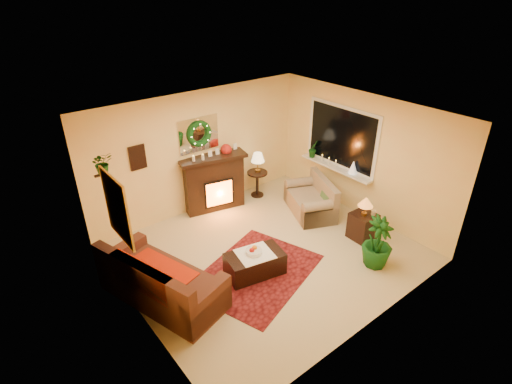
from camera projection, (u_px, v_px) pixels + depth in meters
floor at (268, 253)px, 7.44m from camera, size 5.00×5.00×0.00m
ceiling at (270, 118)px, 6.21m from camera, size 5.00×5.00×0.00m
wall_back at (200, 152)px, 8.37m from camera, size 5.00×5.00×0.00m
wall_front at (379, 255)px, 5.28m from camera, size 5.00×5.00×0.00m
wall_left at (129, 246)px, 5.45m from camera, size 4.50×4.50×0.00m
wall_right at (361, 156)px, 8.20m from camera, size 4.50×4.50×0.00m
area_rug at (256, 272)px, 6.95m from camera, size 2.53×2.19×0.01m
sofa at (162, 276)px, 6.22m from camera, size 1.46×2.22×0.88m
red_throw at (156, 272)px, 6.26m from camera, size 0.73×1.19×0.02m
fireplace at (214, 185)px, 8.67m from camera, size 1.34×0.68×1.17m
poinsettia at (226, 150)px, 8.49m from camera, size 0.24×0.24×0.24m
mantel_candle_a at (194, 160)px, 8.10m from camera, size 0.06×0.06×0.19m
mantel_candle_b at (203, 159)px, 8.16m from camera, size 0.06×0.06×0.19m
mantel_mirror at (199, 134)px, 8.17m from camera, size 0.92×0.02×0.72m
wreath at (200, 134)px, 8.13m from camera, size 0.55×0.11×0.55m
wall_art at (138, 158)px, 7.50m from camera, size 0.32×0.03×0.48m
gold_mirror at (117, 208)px, 5.45m from camera, size 0.03×0.84×1.00m
hanging_plant at (104, 173)px, 5.94m from camera, size 0.33×0.28×0.36m
loveseat at (310, 195)px, 8.56m from camera, size 1.23×1.50×0.76m
window_frame at (342, 137)px, 8.45m from camera, size 0.03×1.86×1.36m
window_glass at (341, 137)px, 8.44m from camera, size 0.02×1.70×1.22m
window_sill at (335, 168)px, 8.71m from camera, size 0.22×1.86×0.04m
mini_tree at (353, 167)px, 8.34m from camera, size 0.18×0.18×0.27m
sill_plant at (313, 149)px, 9.09m from camera, size 0.28×0.23×0.52m
side_table_round at (257, 183)px, 9.26m from camera, size 0.59×0.59×0.61m
lamp_cream at (258, 161)px, 9.02m from camera, size 0.31×0.31×0.47m
end_table_square at (363, 226)px, 7.76m from camera, size 0.45×0.45×0.54m
lamp_tiffany at (365, 206)px, 7.50m from camera, size 0.29×0.29×0.42m
coffee_table at (255, 264)px, 6.84m from camera, size 1.07×0.73×0.41m
fruit_bowl at (254, 251)px, 6.74m from camera, size 0.28×0.28×0.06m
floor_palm at (378, 244)px, 6.94m from camera, size 1.58×1.58×2.81m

